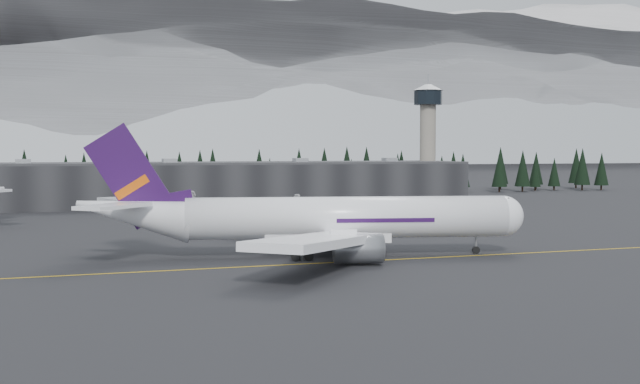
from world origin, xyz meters
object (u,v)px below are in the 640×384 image
object	(u,v)px
terminal	(204,183)
control_tower	(428,128)
gse_vehicle_a	(190,209)
jet_main	(308,219)
gse_vehicle_b	(298,207)

from	to	relation	value
terminal	control_tower	bearing A→B (deg)	2.29
control_tower	gse_vehicle_a	size ratio (longest dim) A/B	6.72
jet_main	gse_vehicle_b	world-z (taller)	jet_main
control_tower	jet_main	bearing A→B (deg)	-123.81
control_tower	gse_vehicle_b	world-z (taller)	control_tower
terminal	gse_vehicle_b	world-z (taller)	terminal
terminal	jet_main	distance (m)	119.34
jet_main	gse_vehicle_a	size ratio (longest dim) A/B	12.10
control_tower	terminal	bearing A→B (deg)	-177.71
terminal	jet_main	size ratio (longest dim) A/B	2.36
gse_vehicle_b	control_tower	bearing A→B (deg)	93.24
control_tower	gse_vehicle_a	xyz separation A→B (m)	(-83.65, -29.31, -22.63)
control_tower	jet_main	distance (m)	148.05
terminal	gse_vehicle_b	size ratio (longest dim) A/B	36.50
terminal	gse_vehicle_a	xyz separation A→B (m)	(-8.65, -26.31, -5.52)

